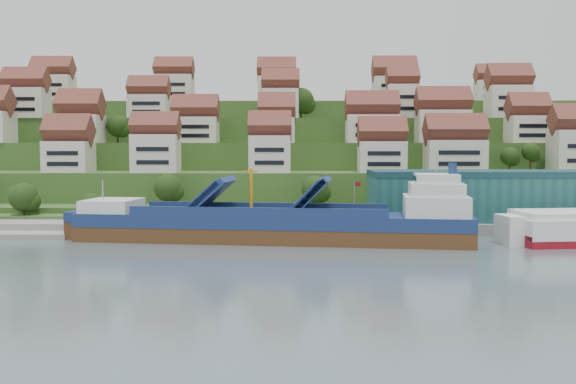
{
  "coord_description": "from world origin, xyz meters",
  "views": [
    {
      "loc": [
        6.79,
        -113.43,
        16.91
      ],
      "look_at": [
        5.15,
        14.0,
        8.0
      ],
      "focal_mm": 40.0,
      "sensor_mm": 36.0,
      "label": 1
    }
  ],
  "objects": [
    {
      "name": "quay",
      "position": [
        20.0,
        15.0,
        1.1
      ],
      "size": [
        180.0,
        14.0,
        2.2
      ],
      "primitive_type": "cube",
      "color": "gray",
      "rests_on": "ground"
    },
    {
      "name": "hillside_trees",
      "position": [
        -9.35,
        46.75,
        17.53
      ],
      "size": [
        142.75,
        62.56,
        31.22
      ],
      "color": "#244115",
      "rests_on": "ground"
    },
    {
      "name": "ground",
      "position": [
        0.0,
        0.0,
        0.0
      ],
      "size": [
        300.0,
        300.0,
        0.0
      ],
      "primitive_type": "plane",
      "color": "slate",
      "rests_on": "ground"
    },
    {
      "name": "hillside_village",
      "position": [
        3.9,
        60.69,
        24.4
      ],
      "size": [
        160.93,
        62.56,
        28.35
      ],
      "color": "silver",
      "rests_on": "ground"
    },
    {
      "name": "cargo_ship",
      "position": [
        4.25,
        0.41,
        3.02
      ],
      "size": [
        71.16,
        19.24,
        15.51
      ],
      "rotation": [
        0.0,
        0.0,
        -0.12
      ],
      "color": "#523219",
      "rests_on": "ground"
    },
    {
      "name": "warehouse",
      "position": [
        52.0,
        17.0,
        7.2
      ],
      "size": [
        60.0,
        15.0,
        10.0
      ],
      "primitive_type": "cube",
      "color": "#205856",
      "rests_on": "quay"
    },
    {
      "name": "flagpole",
      "position": [
        18.11,
        10.0,
        6.88
      ],
      "size": [
        1.28,
        0.16,
        8.0
      ],
      "color": "gray",
      "rests_on": "quay"
    },
    {
      "name": "hillside",
      "position": [
        0.0,
        103.55,
        10.66
      ],
      "size": [
        260.0,
        128.0,
        31.0
      ],
      "color": "#2D4C1E",
      "rests_on": "ground"
    }
  ]
}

